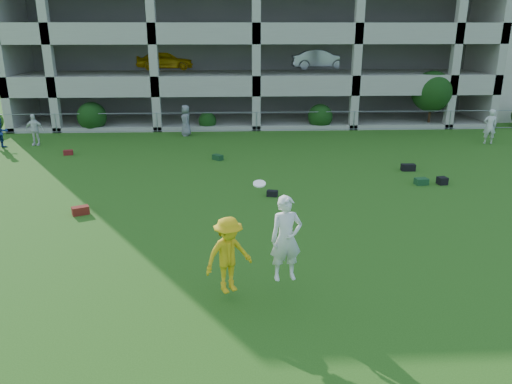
{
  "coord_description": "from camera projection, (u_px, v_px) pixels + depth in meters",
  "views": [
    {
      "loc": [
        -1.49,
        -11.06,
        6.08
      ],
      "look_at": [
        -0.8,
        3.0,
        1.4
      ],
      "focal_mm": 35.0,
      "sensor_mm": 36.0,
      "label": 1
    }
  ],
  "objects": [
    {
      "name": "frisbee_contest",
      "position": [
        247.0,
        250.0,
        11.33
      ],
      "size": [
        2.39,
        1.18,
        2.73
      ],
      "color": "gold",
      "rests_on": "ground"
    },
    {
      "name": "bag_green_c",
      "position": [
        421.0,
        181.0,
        20.14
      ],
      "size": [
        0.54,
        0.41,
        0.26
      ],
      "primitive_type": "cube",
      "rotation": [
        0.0,
        0.0,
        0.14
      ],
      "color": "#153C1A",
      "rests_on": "ground"
    },
    {
      "name": "bag_red_f",
      "position": [
        68.0,
        153.0,
        24.81
      ],
      "size": [
        0.5,
        0.38,
        0.24
      ],
      "primitive_type": "cube",
      "rotation": [
        0.0,
        0.0,
        0.24
      ],
      "color": "#601C10",
      "rests_on": "ground"
    },
    {
      "name": "parking_garage",
      "position": [
        251.0,
        27.0,
        36.82
      ],
      "size": [
        30.0,
        14.0,
        12.0
      ],
      "color": "#9E998C",
      "rests_on": "ground"
    },
    {
      "name": "bystander_b",
      "position": [
        34.0,
        130.0,
        26.64
      ],
      "size": [
        1.0,
        0.45,
        1.68
      ],
      "primitive_type": "imported",
      "rotation": [
        0.0,
        0.0,
        -0.04
      ],
      "color": "white",
      "rests_on": "ground"
    },
    {
      "name": "crate_d",
      "position": [
        442.0,
        181.0,
        20.17
      ],
      "size": [
        0.4,
        0.4,
        0.3
      ],
      "primitive_type": "cube",
      "rotation": [
        0.0,
        0.0,
        0.17
      ],
      "color": "black",
      "rests_on": "ground"
    },
    {
      "name": "fence",
      "position": [
        256.0,
        121.0,
        30.28
      ],
      "size": [
        36.06,
        0.06,
        1.2
      ],
      "color": "gray",
      "rests_on": "ground"
    },
    {
      "name": "ground",
      "position": [
        294.0,
        282.0,
        12.46
      ],
      "size": [
        100.0,
        100.0,
        0.0
      ],
      "primitive_type": "plane",
      "color": "#235114",
      "rests_on": "ground"
    },
    {
      "name": "bag_red_a",
      "position": [
        80.0,
        211.0,
        16.93
      ],
      "size": [
        0.63,
        0.51,
        0.28
      ],
      "primitive_type": "cube",
      "rotation": [
        0.0,
        0.0,
        0.45
      ],
      "color": "#5C110F",
      "rests_on": "ground"
    },
    {
      "name": "bystander_e",
      "position": [
        490.0,
        126.0,
        26.98
      ],
      "size": [
        0.75,
        0.55,
        1.88
      ],
      "primitive_type": "imported",
      "rotation": [
        0.0,
        0.0,
        2.99
      ],
      "color": "silver",
      "rests_on": "ground"
    },
    {
      "name": "bag_green_g",
      "position": [
        218.0,
        157.0,
        23.88
      ],
      "size": [
        0.56,
        0.57,
        0.25
      ],
      "primitive_type": "cube",
      "rotation": [
        0.0,
        0.0,
        -0.81
      ],
      "color": "#153B16",
      "rests_on": "ground"
    },
    {
      "name": "bystander_c",
      "position": [
        186.0,
        120.0,
        28.97
      ],
      "size": [
        0.78,
        0.99,
        1.78
      ],
      "primitive_type": "imported",
      "rotation": [
        0.0,
        0.0,
        -1.31
      ],
      "color": "slate",
      "rests_on": "ground"
    },
    {
      "name": "bag_black_e",
      "position": [
        408.0,
        167.0,
        22.08
      ],
      "size": [
        0.61,
        0.31,
        0.3
      ],
      "primitive_type": "cube",
      "rotation": [
        0.0,
        0.0,
        -0.02
      ],
      "color": "black",
      "rests_on": "ground"
    },
    {
      "name": "bystander_a",
      "position": [
        1.0,
        133.0,
        26.03
      ],
      "size": [
        0.94,
        0.99,
        1.62
      ],
      "primitive_type": "imported",
      "rotation": [
        0.0,
        0.0,
        1.02
      ],
      "color": "navy",
      "rests_on": "ground"
    },
    {
      "name": "bag_black_b",
      "position": [
        272.0,
        193.0,
        18.77
      ],
      "size": [
        0.45,
        0.34,
        0.22
      ],
      "primitive_type": "cube",
      "rotation": [
        0.0,
        0.0,
        -0.25
      ],
      "color": "black",
      "rests_on": "ground"
    },
    {
      "name": "shrub_row",
      "position": [
        330.0,
        104.0,
        30.87
      ],
      "size": [
        34.38,
        2.52,
        3.5
      ],
      "color": "#163D11",
      "rests_on": "ground"
    }
  ]
}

